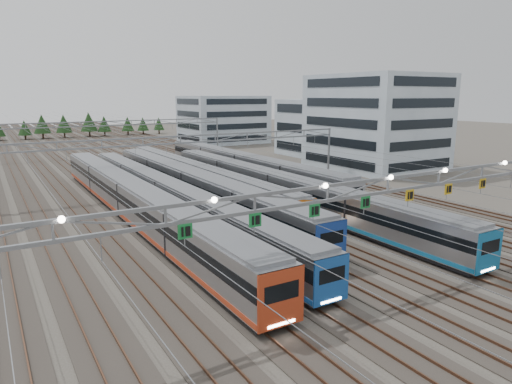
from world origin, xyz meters
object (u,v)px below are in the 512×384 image
train_b (167,195)px  gantry_far (107,128)px  train_c (193,185)px  train_e (277,187)px  train_f (243,166)px  gantry_mid (181,146)px  depot_bldg_south (375,122)px  train_d (197,175)px  depot_bldg_mid (319,128)px  depot_bldg_north (223,119)px  train_a (132,199)px  gantry_near (388,188)px

train_b → gantry_far: 57.66m
train_c → train_e: size_ratio=0.95×
train_f → gantry_far: bearing=104.5°
gantry_mid → depot_bldg_south: 39.25m
train_c → depot_bldg_south: depot_bldg_south is taller
train_c → depot_bldg_south: (41.43, 9.43, 6.43)m
train_d → depot_bldg_mid: (39.49, 20.36, 4.38)m
gantry_mid → train_e: bearing=-66.4°
gantry_mid → gantry_far: size_ratio=1.00×
train_c → gantry_mid: (2.25, 9.32, 4.11)m
depot_bldg_mid → depot_bldg_north: depot_bldg_north is taller
train_a → depot_bldg_south: (50.43, 13.39, 6.39)m
train_b → train_e: 13.90m
train_f → gantry_far: 45.08m
train_c → gantry_near: gantry_near is taller
depot_bldg_mid → gantry_far: bearing=149.1°
train_a → train_b: 4.66m
depot_bldg_south → train_d: bearing=-179.3°
gantry_far → depot_bldg_mid: 48.63m
train_e → gantry_mid: size_ratio=1.02×
train_e → train_b: bearing=166.2°
train_f → train_c: bearing=-141.2°
gantry_far → gantry_mid: bearing=-90.0°
train_d → depot_bldg_south: 37.54m
gantry_near → train_e: bearing=74.6°
gantry_mid → depot_bldg_north: size_ratio=2.56×
gantry_mid → depot_bldg_north: bearing=57.9°
train_c → gantry_far: gantry_far is taller
train_b → depot_bldg_south: depot_bldg_south is taller
depot_bldg_north → train_e: bearing=-111.9°
train_a → train_b: (4.50, 1.18, -0.21)m
depot_bldg_south → depot_bldg_north: bearing=93.2°
train_c → train_d: bearing=63.4°
train_b → depot_bldg_south: 47.98m
train_e → gantry_far: gantry_far is taller
depot_bldg_south → depot_bldg_mid: depot_bldg_south is taller
train_f → gantry_mid: (-11.25, -1.54, 4.06)m
train_b → train_f: size_ratio=1.14×
train_a → train_d: train_a is taller
gantry_near → depot_bldg_mid: (41.79, 60.17, -0.74)m
train_a → depot_bldg_north: size_ratio=2.71×
train_b → depot_bldg_mid: size_ratio=3.75×
train_f → gantry_mid: bearing=-172.2°
train_b → gantry_far: gantry_far is taller
train_d → depot_bldg_south: size_ratio=2.47×
depot_bldg_north → gantry_mid: bearing=-122.1°
train_f → gantry_near: 43.42m
train_d → train_f: (9.00, 1.85, 0.35)m
gantry_near → train_f: bearing=74.8°
depot_bldg_north → train_d: bearing=-120.3°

